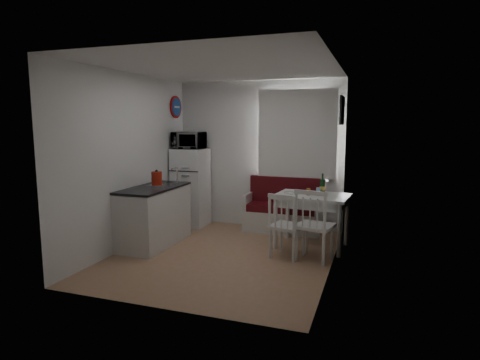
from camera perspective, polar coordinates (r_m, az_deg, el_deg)
The scene contains 22 objects.
floor at distance 5.81m, azimuth -2.37°, elevation -10.62°, with size 3.00×3.50×0.02m, color #A67E58.
ceiling at distance 5.55m, azimuth -2.53°, elevation 15.71°, with size 3.00×3.50×0.02m, color white.
wall_back at distance 7.18m, azimuth 2.67°, elevation 3.59°, with size 3.00×0.02×2.60m, color white.
wall_front at distance 3.97m, azimuth -11.72°, elevation -0.27°, with size 3.00×0.02×2.60m, color white.
wall_left at distance 6.23m, azimuth -15.40°, elevation 2.62°, with size 0.02×3.50×2.60m, color white.
wall_right at distance 5.18m, azimuth 13.21°, elevation 1.62°, with size 0.02×3.50×2.60m, color white.
window at distance 6.97m, azimuth 8.18°, elevation 6.06°, with size 1.22×0.06×1.47m, color silver.
curtain at distance 6.90m, azimuth 8.08°, elevation 6.46°, with size 1.35×0.02×1.50m, color white.
kitchen_counter at distance 6.34m, azimuth -12.06°, elevation -4.93°, with size 0.62×1.32×1.16m.
wall_sign at distance 7.44m, azimuth -9.06°, elevation 10.21°, with size 0.40×0.40×0.03m, color navy.
picture_frame at distance 6.25m, azimuth 14.26°, elevation 9.56°, with size 0.04×0.52×0.42m, color black.
bench at distance 6.97m, azimuth 6.11°, elevation -4.81°, with size 1.31×0.50×0.94m.
dining_table at distance 6.10m, azimuth 10.22°, elevation -2.91°, with size 1.13×0.84×0.80m.
chair_left at distance 5.53m, azimuth 6.55°, elevation -5.54°, with size 0.51×0.50×0.49m.
chair_right at distance 5.45m, azimuth 10.49°, elevation -5.32°, with size 0.55×0.53×0.53m.
fridge at distance 7.35m, azimuth -7.00°, elevation -1.03°, with size 0.56×0.56×1.41m, color white.
microwave at distance 7.22m, azimuth -7.29°, elevation 5.61°, with size 0.54×0.37×0.30m, color white.
kettle at distance 6.22m, azimuth -11.76°, elevation 0.19°, with size 0.19×0.19×0.25m, color #AF1E0E.
wine_bottle at distance 6.13m, azimuth 11.65°, elevation -0.54°, with size 0.08×0.08×0.31m, color #14411B, non-canonical shape.
drinking_glass_orange at distance 6.03m, azimuth 9.71°, elevation -1.66°, with size 0.06×0.06×0.10m, color orange.
drinking_glass_blue at distance 6.11m, azimuth 11.07°, elevation -1.55°, with size 0.06×0.06×0.11m, color #8FBBF3.
plate at distance 6.15m, azimuth 7.51°, elevation -1.81°, with size 0.27×0.27×0.02m, color white.
Camera 1 is at (2.01, -5.12, 1.87)m, focal length 30.00 mm.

